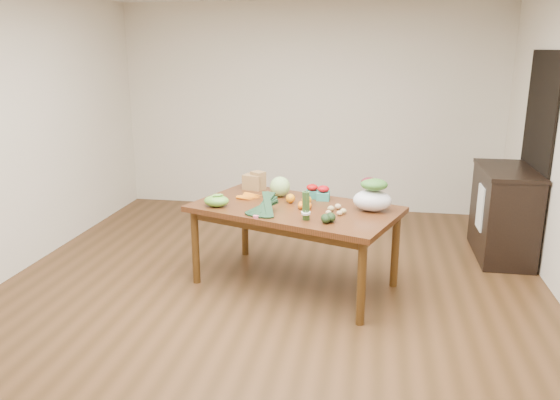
% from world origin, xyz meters
% --- Properties ---
extents(floor, '(6.00, 6.00, 0.00)m').
position_xyz_m(floor, '(0.00, 0.00, 0.00)').
color(floor, '#54351D').
rests_on(floor, ground).
extents(room_walls, '(5.02, 6.02, 2.70)m').
position_xyz_m(room_walls, '(0.00, 0.00, 1.35)').
color(room_walls, silver).
rests_on(room_walls, floor).
extents(dining_table, '(2.01, 1.53, 0.75)m').
position_xyz_m(dining_table, '(0.19, 0.43, 0.38)').
color(dining_table, '#552613').
rests_on(dining_table, floor).
extents(doorway_dark, '(0.02, 1.00, 2.10)m').
position_xyz_m(doorway_dark, '(2.48, 1.60, 1.05)').
color(doorway_dark, black).
rests_on(doorway_dark, floor).
extents(cabinet, '(0.52, 1.02, 0.94)m').
position_xyz_m(cabinet, '(2.22, 1.52, 0.47)').
color(cabinet, black).
rests_on(cabinet, floor).
extents(dish_towel, '(0.02, 0.28, 0.45)m').
position_xyz_m(dish_towel, '(1.96, 1.40, 0.55)').
color(dish_towel, white).
rests_on(dish_towel, cabinet).
extents(paper_bag, '(0.31, 0.29, 0.18)m').
position_xyz_m(paper_bag, '(-0.31, 0.98, 0.84)').
color(paper_bag, '#9A7B45').
rests_on(paper_bag, dining_table).
extents(cabbage, '(0.19, 0.19, 0.19)m').
position_xyz_m(cabbage, '(0.00, 0.76, 0.85)').
color(cabbage, '#B9DE80').
rests_on(cabbage, dining_table).
extents(strawberry_basket_a, '(0.15, 0.15, 0.10)m').
position_xyz_m(strawberry_basket_a, '(0.31, 0.76, 0.80)').
color(strawberry_basket_a, red).
rests_on(strawberry_basket_a, dining_table).
extents(strawberry_basket_b, '(0.15, 0.15, 0.11)m').
position_xyz_m(strawberry_basket_b, '(0.42, 0.70, 0.80)').
color(strawberry_basket_b, red).
rests_on(strawberry_basket_b, dining_table).
extents(orange_a, '(0.09, 0.09, 0.09)m').
position_xyz_m(orange_a, '(0.14, 0.55, 0.79)').
color(orange_a, orange).
rests_on(orange_a, dining_table).
extents(orange_b, '(0.08, 0.08, 0.08)m').
position_xyz_m(orange_b, '(0.28, 0.53, 0.79)').
color(orange_b, orange).
rests_on(orange_b, dining_table).
extents(orange_c, '(0.08, 0.08, 0.08)m').
position_xyz_m(orange_c, '(0.29, 0.53, 0.79)').
color(orange_c, orange).
rests_on(orange_c, dining_table).
extents(mandarin_cluster, '(0.23, 0.23, 0.08)m').
position_xyz_m(mandarin_cluster, '(0.29, 0.40, 0.79)').
color(mandarin_cluster, '#F25B0E').
rests_on(mandarin_cluster, dining_table).
extents(carrots, '(0.28, 0.28, 0.03)m').
position_xyz_m(carrots, '(-0.26, 0.65, 0.76)').
color(carrots, orange).
rests_on(carrots, dining_table).
extents(snap_pea_bag, '(0.23, 0.17, 0.10)m').
position_xyz_m(snap_pea_bag, '(-0.50, 0.32, 0.80)').
color(snap_pea_bag, '#60AD3A').
rests_on(snap_pea_bag, dining_table).
extents(kale_bunch, '(0.44, 0.48, 0.16)m').
position_xyz_m(kale_bunch, '(-0.04, 0.14, 0.83)').
color(kale_bunch, black).
rests_on(kale_bunch, dining_table).
extents(asparagus_bundle, '(0.11, 0.14, 0.26)m').
position_xyz_m(asparagus_bundle, '(0.34, 0.05, 0.88)').
color(asparagus_bundle, '#436F33').
rests_on(asparagus_bundle, dining_table).
extents(potato_a, '(0.06, 0.05, 0.05)m').
position_xyz_m(potato_a, '(0.52, 0.34, 0.78)').
color(potato_a, tan).
rests_on(potato_a, dining_table).
extents(potato_b, '(0.05, 0.04, 0.04)m').
position_xyz_m(potato_b, '(0.51, 0.23, 0.77)').
color(potato_b, tan).
rests_on(potato_b, dining_table).
extents(potato_c, '(0.06, 0.05, 0.05)m').
position_xyz_m(potato_c, '(0.63, 0.28, 0.77)').
color(potato_c, '#D2C079').
rests_on(potato_c, dining_table).
extents(potato_d, '(0.06, 0.05, 0.05)m').
position_xyz_m(potato_d, '(0.58, 0.41, 0.78)').
color(potato_d, tan).
rests_on(potato_d, dining_table).
extents(potato_e, '(0.05, 0.04, 0.04)m').
position_xyz_m(potato_e, '(0.60, 0.23, 0.77)').
color(potato_e, tan).
rests_on(potato_e, dining_table).
extents(avocado_a, '(0.10, 0.13, 0.07)m').
position_xyz_m(avocado_a, '(0.51, 0.01, 0.79)').
color(avocado_a, black).
rests_on(avocado_a, dining_table).
extents(avocado_b, '(0.11, 0.13, 0.08)m').
position_xyz_m(avocado_b, '(0.54, 0.04, 0.79)').
color(avocado_b, black).
rests_on(avocado_b, dining_table).
extents(salad_bag, '(0.40, 0.35, 0.26)m').
position_xyz_m(salad_bag, '(0.87, 0.42, 0.88)').
color(salad_bag, white).
rests_on(salad_bag, dining_table).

